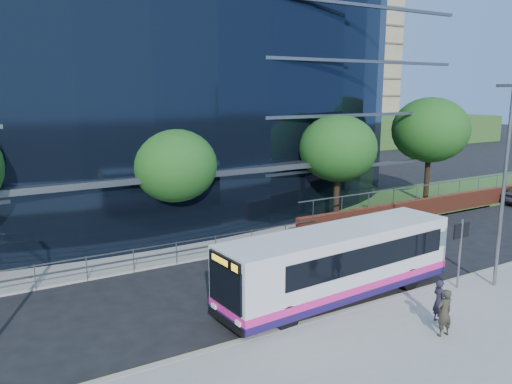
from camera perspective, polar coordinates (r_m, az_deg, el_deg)
ground at (r=19.78m, az=9.98°, el=-12.09°), size 200.00×200.00×0.00m
pavement_near at (r=16.69m, az=21.69°, el=-17.18°), size 80.00×8.00×0.15m
kerb at (r=19.07m, az=11.98°, el=-12.84°), size 80.00×0.25×0.16m
yellow_line_outer at (r=19.24m, az=11.56°, el=-12.85°), size 80.00×0.08×0.01m
yellow_line_inner at (r=19.34m, az=11.26°, el=-12.70°), size 80.00×0.08×0.01m
far_forecourt at (r=26.55m, az=-16.29°, el=-6.09°), size 50.00×8.00×0.10m
grass_verge at (r=44.29m, az=24.59°, el=0.31°), size 36.00×8.00×0.12m
glass_office at (r=35.42m, az=-17.92°, el=11.18°), size 44.00×23.10×16.00m
retaining_wall at (r=38.90m, az=25.69°, el=-0.39°), size 34.00×0.40×2.11m
guard_railings at (r=22.18m, az=-18.83°, el=-7.64°), size 24.00×0.05×1.10m
apartment_block at (r=83.46m, az=1.29°, el=13.73°), size 60.00×42.00×30.00m
street_sign at (r=21.20m, az=22.37°, el=-5.02°), size 0.85×0.09×2.80m
tree_far_b at (r=25.10m, az=-9.32°, el=2.99°), size 4.29×4.29×6.05m
tree_far_c at (r=29.73m, az=9.34°, el=4.93°), size 4.62×4.62×6.51m
tree_far_d at (r=36.72m, az=19.29°, el=6.69°), size 5.28×5.28×7.44m
tree_dist_e at (r=64.68m, az=3.31°, el=8.54°), size 4.62×4.62×6.51m
tree_dist_f at (r=76.23m, az=12.60°, el=8.49°), size 4.29×4.29×6.05m
streetlight_east at (r=21.59m, az=26.48°, el=1.17°), size 0.15×0.77×8.00m
city_bus at (r=19.49m, az=9.64°, el=-7.87°), size 10.23×2.98×2.73m
pedestrian at (r=18.27m, az=20.20°, el=-11.62°), size 0.47×0.62×1.52m
pedestrian_b at (r=17.38m, az=20.73°, el=-12.77°), size 0.61×0.43×1.57m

